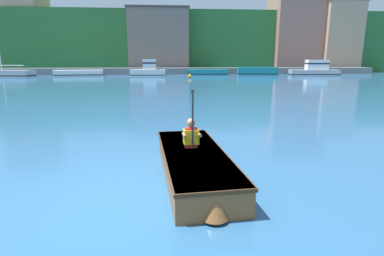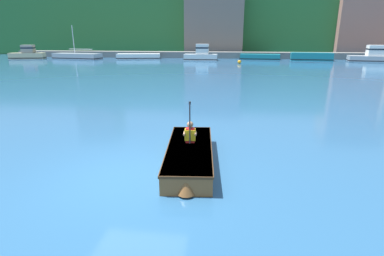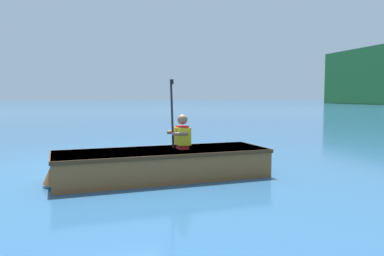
# 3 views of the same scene
# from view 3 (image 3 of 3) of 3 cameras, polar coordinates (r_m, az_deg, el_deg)

# --- Properties ---
(ground_plane) EXTENTS (300.00, 300.00, 0.00)m
(ground_plane) POSITION_cam_3_polar(r_m,az_deg,el_deg) (7.46, -13.37, -5.70)
(ground_plane) COLOR #28567F
(rowboat_foreground) EXTENTS (1.46, 3.65, 0.47)m
(rowboat_foreground) POSITION_cam_3_polar(r_m,az_deg,el_deg) (6.19, -4.92, -5.24)
(rowboat_foreground) COLOR brown
(rowboat_foreground) RESTS_ON ground
(person_paddler) EXTENTS (0.38, 0.35, 1.15)m
(person_paddler) POSITION_cam_3_polar(r_m,az_deg,el_deg) (6.24, -1.56, -0.83)
(person_paddler) COLOR red
(person_paddler) RESTS_ON rowboat_foreground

